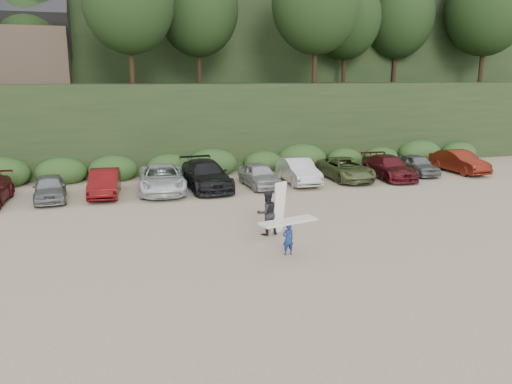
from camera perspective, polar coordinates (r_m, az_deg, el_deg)
name	(u,v)px	position (r m, az deg, el deg)	size (l,w,h in m)	color
ground	(263,240)	(20.35, 0.80, -5.50)	(120.00, 120.00, 0.00)	tan
hillside_backdrop	(154,30)	(54.81, -11.57, 17.72)	(90.00, 41.50, 28.00)	black
parked_cars	(191,178)	(29.35, -7.44, 1.64)	(39.40, 5.90, 1.64)	silver
child_surfer	(288,231)	(18.47, 3.69, -4.51)	(2.31, 1.13, 1.34)	navy
adult_surfer	(268,212)	(20.80, 1.39, -2.35)	(1.40, 0.83, 2.22)	black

